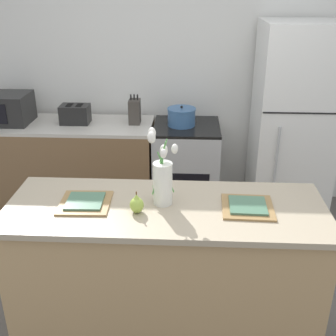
{
  "coord_description": "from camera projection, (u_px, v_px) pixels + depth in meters",
  "views": [
    {
      "loc": [
        0.12,
        -2.05,
        2.1
      ],
      "look_at": [
        0.0,
        0.25,
        1.06
      ],
      "focal_mm": 45.0,
      "sensor_mm": 36.0,
      "label": 1
    }
  ],
  "objects": [
    {
      "name": "pear_figurine",
      "position": [
        137.0,
        204.0,
        2.27
      ],
      "size": [
        0.08,
        0.08,
        0.13
      ],
      "color": "#9EBC47",
      "rests_on": "kitchen_island"
    },
    {
      "name": "back_counter",
      "position": [
        66.0,
        167.0,
        4.06
      ],
      "size": [
        1.68,
        0.6,
        0.88
      ],
      "color": "brown",
      "rests_on": "ground_plane"
    },
    {
      "name": "plate_setting_left",
      "position": [
        85.0,
        203.0,
        2.36
      ],
      "size": [
        0.29,
        0.29,
        0.02
      ],
      "color": "olive",
      "rests_on": "kitchen_island"
    },
    {
      "name": "plate_setting_right",
      "position": [
        248.0,
        207.0,
        2.32
      ],
      "size": [
        0.29,
        0.29,
        0.02
      ],
      "color": "olive",
      "rests_on": "kitchen_island"
    },
    {
      "name": "stove_range",
      "position": [
        186.0,
        170.0,
        4.01
      ],
      "size": [
        0.6,
        0.61,
        0.88
      ],
      "color": "#B2B5B7",
      "rests_on": "ground_plane"
    },
    {
      "name": "toaster",
      "position": [
        75.0,
        114.0,
        3.85
      ],
      "size": [
        0.28,
        0.18,
        0.17
      ],
      "color": "black",
      "rests_on": "back_counter"
    },
    {
      "name": "kitchen_island",
      "position": [
        166.0,
        274.0,
        2.54
      ],
      "size": [
        1.8,
        0.66,
        0.94
      ],
      "color": "tan",
      "rests_on": "ground_plane"
    },
    {
      "name": "microwave",
      "position": [
        3.0,
        108.0,
        3.85
      ],
      "size": [
        0.48,
        0.37,
        0.27
      ],
      "color": "black",
      "rests_on": "back_counter"
    },
    {
      "name": "back_wall",
      "position": [
        178.0,
        65.0,
        4.0
      ],
      "size": [
        5.2,
        0.08,
        2.7
      ],
      "color": "silver",
      "rests_on": "ground_plane"
    },
    {
      "name": "refrigerator",
      "position": [
        293.0,
        126.0,
        3.77
      ],
      "size": [
        0.68,
        0.67,
        1.79
      ],
      "color": "white",
      "rests_on": "ground_plane"
    },
    {
      "name": "ground_plane",
      "position": [
        166.0,
        333.0,
        2.74
      ],
      "size": [
        10.0,
        10.0,
        0.0
      ],
      "primitive_type": "plane",
      "color": "#59544F"
    },
    {
      "name": "cooking_pot",
      "position": [
        181.0,
        117.0,
        3.8
      ],
      "size": [
        0.26,
        0.26,
        0.18
      ],
      "color": "#386093",
      "rests_on": "stove_range"
    },
    {
      "name": "knife_block",
      "position": [
        135.0,
        112.0,
        3.84
      ],
      "size": [
        0.1,
        0.14,
        0.27
      ],
      "color": "#3D3833",
      "rests_on": "back_counter"
    },
    {
      "name": "flower_vase",
      "position": [
        162.0,
        178.0,
        2.32
      ],
      "size": [
        0.17,
        0.14,
        0.44
      ],
      "color": "silver",
      "rests_on": "kitchen_island"
    }
  ]
}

